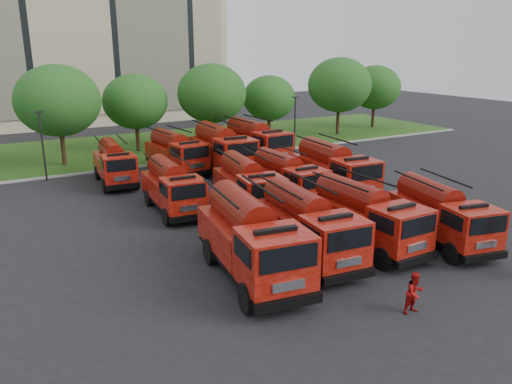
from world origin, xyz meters
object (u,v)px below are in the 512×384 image
fire_truck_0 (251,238)px  firefighter_4 (292,238)px  fire_truck_7 (333,169)px  fire_truck_10 (221,149)px  fire_truck_5 (247,185)px  fire_truck_6 (286,178)px  fire_truck_1 (307,226)px  fire_truck_2 (365,216)px  fire_truck_9 (176,152)px  fire_truck_11 (255,142)px  fire_truck_3 (441,214)px  firefighter_3 (434,228)px  firefighter_5 (365,203)px  firefighter_1 (413,312)px  fire_truck_8 (114,163)px  firefighter_2 (466,249)px  fire_truck_4 (172,187)px

fire_truck_0 → firefighter_4: (4.01, 2.81, -1.75)m
fire_truck_7 → fire_truck_10: 9.99m
fire_truck_5 → fire_truck_6: bearing=16.7°
fire_truck_1 → fire_truck_10: bearing=82.8°
fire_truck_0 → fire_truck_2: fire_truck_0 is taller
fire_truck_1 → fire_truck_9: size_ratio=1.02×
fire_truck_0 → fire_truck_11: (10.97, 18.83, 0.03)m
fire_truck_2 → fire_truck_3: (3.65, -1.47, -0.07)m
firefighter_3 → fire_truck_1: bearing=-16.8°
fire_truck_2 → fire_truck_7: fire_truck_7 is taller
fire_truck_11 → firefighter_5: bearing=-90.5°
firefighter_5 → fire_truck_0: bearing=37.6°
fire_truck_1 → fire_truck_2: size_ratio=1.05×
firefighter_1 → fire_truck_9: bearing=89.9°
fire_truck_0 → firefighter_5: fire_truck_0 is taller
fire_truck_2 → firefighter_4: fire_truck_2 is taller
fire_truck_5 → firefighter_4: 5.41m
fire_truck_1 → fire_truck_6: bearing=68.6°
fire_truck_3 → fire_truck_7: 9.47m
fire_truck_8 → fire_truck_10: fire_truck_10 is taller
fire_truck_7 → fire_truck_9: (-6.87, 10.92, -0.13)m
fire_truck_7 → firefighter_2: bearing=-85.8°
fire_truck_10 → firefighter_1: size_ratio=4.97×
fire_truck_3 → fire_truck_11: fire_truck_11 is taller
fire_truck_0 → fire_truck_6: fire_truck_0 is taller
fire_truck_0 → fire_truck_2: 6.50m
fire_truck_4 → fire_truck_7: (10.55, -1.98, 0.22)m
fire_truck_8 → firefighter_5: fire_truck_8 is taller
fire_truck_9 → firefighter_1: size_ratio=4.39×
fire_truck_4 → firefighter_3: bearing=-37.8°
fire_truck_4 → fire_truck_10: (6.84, 7.30, 0.32)m
fire_truck_6 → fire_truck_0: bearing=-130.7°
fire_truck_0 → firefighter_5: (11.32, 5.48, -1.75)m
fire_truck_5 → fire_truck_7: bearing=9.8°
fire_truck_10 → fire_truck_5: bearing=-104.4°
fire_truck_11 → fire_truck_4: bearing=-142.8°
fire_truck_3 → firefighter_4: (-6.13, 4.12, -1.51)m
fire_truck_4 → fire_truck_7: size_ratio=0.87×
fire_truck_2 → firefighter_1: 6.62m
fire_truck_9 → firefighter_5: bearing=-67.0°
fire_truck_0 → firefighter_3: 11.67m
fire_truck_4 → fire_truck_6: fire_truck_6 is taller
fire_truck_4 → fire_truck_5: fire_truck_5 is taller
fire_truck_9 → firefighter_1: fire_truck_9 is taller
firefighter_5 → firefighter_4: bearing=31.8°
firefighter_2 → fire_truck_2: bearing=48.5°
firefighter_3 → fire_truck_0: bearing=-14.4°
fire_truck_5 → firefighter_2: (6.40, -10.59, -1.58)m
fire_truck_5 → fire_truck_4: bearing=160.1°
fire_truck_7 → fire_truck_10: fire_truck_10 is taller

